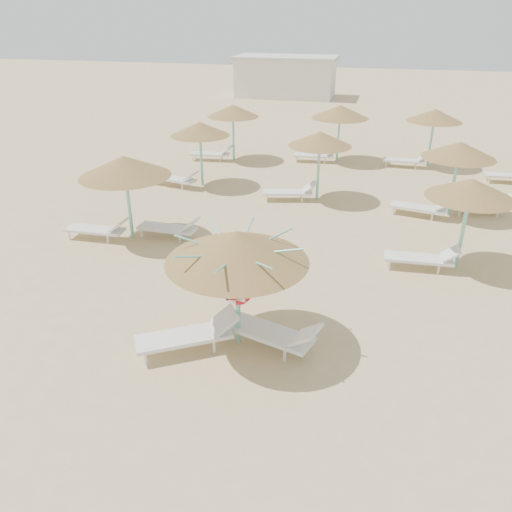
# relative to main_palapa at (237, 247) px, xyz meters

# --- Properties ---
(ground) EXTENTS (120.00, 120.00, 0.00)m
(ground) POSITION_rel_main_palapa_xyz_m (0.14, -0.37, -2.34)
(ground) COLOR tan
(ground) RESTS_ON ground
(main_palapa) EXTENTS (3.01, 3.01, 2.70)m
(main_palapa) POSITION_rel_main_palapa_xyz_m (0.00, 0.00, 0.00)
(main_palapa) COLOR #74CABA
(main_palapa) RESTS_ON ground
(lounger_main_a) EXTENTS (2.23, 1.74, 0.81)m
(lounger_main_a) POSITION_rel_main_palapa_xyz_m (-0.92, -0.53, -1.96)
(lounger_main_a) COLOR silver
(lounger_main_a) RESTS_ON ground
(lounger_main_b) EXTENTS (2.38, 1.30, 0.83)m
(lounger_main_b) POSITION_rel_main_palapa_xyz_m (0.78, -0.04, -1.95)
(lounger_main_b) COLOR silver
(lounger_main_b) RESTS_ON ground
(palapa_field) EXTENTS (18.70, 13.64, 2.71)m
(palapa_field) POSITION_rel_main_palapa_xyz_m (2.59, 10.28, -0.05)
(palapa_field) COLOR #74CABA
(palapa_field) RESTS_ON ground
(service_hut) EXTENTS (8.40, 4.40, 3.25)m
(service_hut) POSITION_rel_main_palapa_xyz_m (-5.86, 34.63, -0.70)
(service_hut) COLOR silver
(service_hut) RESTS_ON ground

